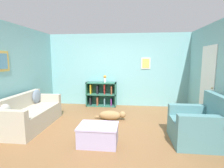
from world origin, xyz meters
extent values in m
plane|color=brown|center=(0.00, 0.00, 0.00)|extent=(14.00, 14.00, 0.00)
cube|color=#7AB7BC|center=(0.00, 2.25, 1.30)|extent=(5.60, 0.10, 2.60)
cube|color=silver|center=(1.00, 2.19, 1.55)|extent=(0.32, 0.02, 0.40)
cube|color=#DBBC56|center=(1.00, 2.18, 1.55)|extent=(0.24, 0.01, 0.32)
cube|color=#7AB7BC|center=(-2.55, 0.00, 1.30)|extent=(0.10, 5.00, 2.60)
cube|color=gold|center=(-2.49, -0.40, 1.65)|extent=(0.02, 0.56, 0.48)
cube|color=#568EAD|center=(-2.48, -0.40, 1.65)|extent=(0.01, 0.44, 0.36)
cube|color=#7AB7BC|center=(2.55, 0.00, 1.30)|extent=(0.10, 5.00, 2.60)
cube|color=white|center=(2.49, 0.70, 1.02)|extent=(0.02, 0.84, 2.05)
sphere|color=tan|center=(2.46, 0.35, 1.00)|extent=(0.05, 0.05, 0.05)
cube|color=#B7AD99|center=(-1.98, -0.12, 0.22)|extent=(0.81, 1.81, 0.45)
cube|color=#B7AD99|center=(-2.30, -0.12, 0.63)|extent=(0.16, 1.81, 0.36)
cube|color=#B7AD99|center=(-1.98, -0.95, 0.56)|extent=(0.81, 0.16, 0.22)
cube|color=#B7AD99|center=(-1.98, 0.70, 0.56)|extent=(0.81, 0.16, 0.22)
ellipsoid|color=beige|center=(-2.18, -0.76, 0.60)|extent=(0.14, 0.30, 0.30)
ellipsoid|color=slate|center=(-2.18, 0.51, 0.64)|extent=(0.14, 0.39, 0.39)
cube|color=#2D6B56|center=(-1.10, 2.01, 0.44)|extent=(0.04, 0.33, 0.87)
cube|color=#2D6B56|center=(-0.05, 2.01, 0.44)|extent=(0.04, 0.33, 0.87)
cube|color=#2D6B56|center=(-0.57, 2.17, 0.44)|extent=(1.08, 0.02, 0.87)
cube|color=#2D6B56|center=(-0.57, 2.01, 0.02)|extent=(1.08, 0.33, 0.04)
cube|color=#2D6B56|center=(-0.57, 2.01, 0.44)|extent=(1.08, 0.33, 0.04)
cube|color=#2D6B56|center=(-0.57, 2.01, 0.85)|extent=(1.08, 0.33, 0.04)
cube|color=black|center=(-0.96, 2.00, 0.17)|extent=(0.05, 0.25, 0.30)
cube|color=gold|center=(-0.94, 2.00, 0.62)|extent=(0.04, 0.25, 0.34)
cube|color=brown|center=(-0.70, 2.00, 0.18)|extent=(0.04, 0.25, 0.32)
cube|color=black|center=(-0.70, 2.00, 0.60)|extent=(0.05, 0.25, 0.30)
cube|color=#60939E|center=(-0.44, 2.00, 0.16)|extent=(0.03, 0.25, 0.28)
cube|color=#B22823|center=(-0.45, 2.00, 0.63)|extent=(0.03, 0.25, 0.36)
cube|color=#7A2D84|center=(-0.20, 2.00, 0.15)|extent=(0.04, 0.25, 0.27)
cube|color=brown|center=(-0.19, 2.00, 0.60)|extent=(0.04, 0.25, 0.29)
cube|color=slate|center=(1.82, -0.55, 0.24)|extent=(0.95, 0.94, 0.48)
cube|color=slate|center=(2.21, -0.55, 0.75)|extent=(0.18, 0.94, 0.54)
cube|color=slate|center=(1.82, -0.93, 0.59)|extent=(0.95, 0.18, 0.22)
cube|color=slate|center=(1.82, -0.17, 0.59)|extent=(0.95, 0.18, 0.22)
cube|color=#ADA3CC|center=(-0.14, -0.84, 0.20)|extent=(0.76, 0.55, 0.40)
cube|color=#BBB0DC|center=(-0.14, -0.84, 0.38)|extent=(0.78, 0.57, 0.03)
ellipsoid|color=#9E7A4C|center=(-0.08, 0.59, 0.13)|extent=(0.62, 0.24, 0.26)
sphere|color=#9E7A4C|center=(0.28, 0.59, 0.17)|extent=(0.18, 0.18, 0.18)
ellipsoid|color=#9E7A4C|center=(-0.44, 0.63, 0.07)|extent=(0.20, 0.05, 0.05)
cylinder|color=silver|center=(-0.44, 2.01, 0.95)|extent=(0.08, 0.08, 0.16)
sphere|color=orange|center=(-0.44, 2.01, 1.08)|extent=(0.10, 0.10, 0.10)
camera|label=1|loc=(0.51, -4.11, 1.70)|focal=28.00mm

